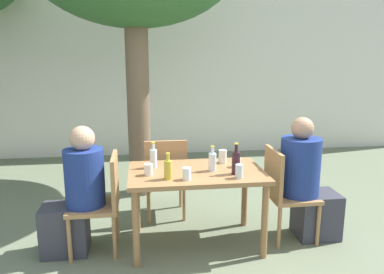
% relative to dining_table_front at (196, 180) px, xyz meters
% --- Properties ---
extents(ground_plane, '(30.00, 30.00, 0.00)m').
position_rel_dining_table_front_xyz_m(ground_plane, '(0.00, 0.00, -0.63)').
color(ground_plane, '#667056').
extents(cafe_building_wall, '(10.00, 0.08, 2.80)m').
position_rel_dining_table_front_xyz_m(cafe_building_wall, '(0.00, 3.42, 0.77)').
color(cafe_building_wall, white).
rests_on(cafe_building_wall, ground_plane).
extents(dining_table_front, '(1.23, 0.77, 0.73)m').
position_rel_dining_table_front_xyz_m(dining_table_front, '(0.00, 0.00, 0.00)').
color(dining_table_front, '#996B42').
rests_on(dining_table_front, ground_plane).
extents(patio_chair_0, '(0.44, 0.44, 0.90)m').
position_rel_dining_table_front_xyz_m(patio_chair_0, '(-0.85, 0.00, -0.12)').
color(patio_chair_0, '#A87A4C').
rests_on(patio_chair_0, ground_plane).
extents(patio_chair_1, '(0.44, 0.44, 0.90)m').
position_rel_dining_table_front_xyz_m(patio_chair_1, '(0.85, 0.00, -0.12)').
color(patio_chair_1, '#A87A4C').
rests_on(patio_chair_1, ground_plane).
extents(patio_chair_2, '(0.44, 0.44, 0.90)m').
position_rel_dining_table_front_xyz_m(patio_chair_2, '(-0.25, 0.62, -0.12)').
color(patio_chair_2, '#A87A4C').
rests_on(patio_chair_2, ground_plane).
extents(person_seated_0, '(0.57, 0.35, 1.17)m').
position_rel_dining_table_front_xyz_m(person_seated_0, '(-1.08, -0.00, -0.11)').
color(person_seated_0, '#383842').
rests_on(person_seated_0, ground_plane).
extents(person_seated_1, '(0.59, 0.38, 1.20)m').
position_rel_dining_table_front_xyz_m(person_seated_1, '(1.08, -0.00, -0.09)').
color(person_seated_1, '#383842').
rests_on(person_seated_1, ground_plane).
extents(water_bottle_0, '(0.07, 0.07, 0.23)m').
position_rel_dining_table_front_xyz_m(water_bottle_0, '(0.14, -0.02, 0.18)').
color(water_bottle_0, silver).
rests_on(water_bottle_0, dining_table_front).
extents(water_bottle_1, '(0.07, 0.07, 0.25)m').
position_rel_dining_table_front_xyz_m(water_bottle_1, '(-0.38, 0.15, 0.19)').
color(water_bottle_1, silver).
rests_on(water_bottle_1, dining_table_front).
extents(oil_cruet_2, '(0.07, 0.07, 0.23)m').
position_rel_dining_table_front_xyz_m(oil_cruet_2, '(-0.27, -0.20, 0.18)').
color(oil_cruet_2, gold).
rests_on(oil_cruet_2, dining_table_front).
extents(wine_bottle_3, '(0.07, 0.07, 0.28)m').
position_rel_dining_table_front_xyz_m(wine_bottle_3, '(0.33, -0.14, 0.20)').
color(wine_bottle_3, '#331923').
rests_on(wine_bottle_3, dining_table_front).
extents(drinking_glass_0, '(0.07, 0.07, 0.12)m').
position_rel_dining_table_front_xyz_m(drinking_glass_0, '(0.33, -0.25, 0.16)').
color(drinking_glass_0, silver).
rests_on(drinking_glass_0, dining_table_front).
extents(drinking_glass_1, '(0.07, 0.07, 0.10)m').
position_rel_dining_table_front_xyz_m(drinking_glass_1, '(-0.12, -0.24, 0.15)').
color(drinking_glass_1, white).
rests_on(drinking_glass_1, dining_table_front).
extents(drinking_glass_2, '(0.08, 0.08, 0.10)m').
position_rel_dining_table_front_xyz_m(drinking_glass_2, '(-0.44, -0.07, 0.15)').
color(drinking_glass_2, silver).
rests_on(drinking_glass_2, dining_table_front).
extents(drinking_glass_3, '(0.08, 0.08, 0.13)m').
position_rel_dining_table_front_xyz_m(drinking_glass_3, '(0.29, 0.22, 0.16)').
color(drinking_glass_3, silver).
rests_on(drinking_glass_3, dining_table_front).
extents(drinking_glass_4, '(0.08, 0.08, 0.08)m').
position_rel_dining_table_front_xyz_m(drinking_glass_4, '(0.40, 0.07, 0.14)').
color(drinking_glass_4, silver).
rests_on(drinking_glass_4, dining_table_front).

